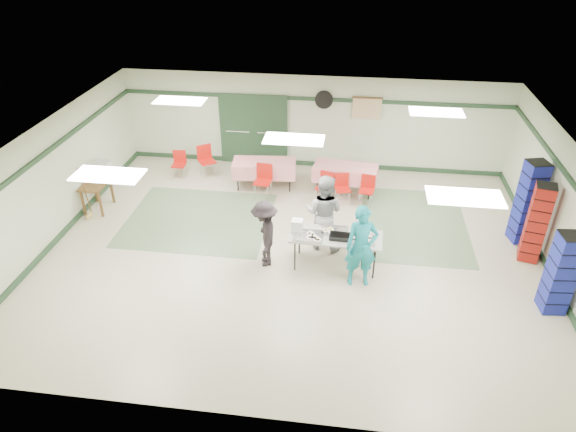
# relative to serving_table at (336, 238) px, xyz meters

# --- Properties ---
(floor) EXTENTS (11.00, 11.00, 0.00)m
(floor) POSITION_rel_serving_table_xyz_m (-0.96, 0.47, -0.72)
(floor) COLOR #BFB19A
(floor) RESTS_ON ground
(ceiling) EXTENTS (11.00, 11.00, 0.00)m
(ceiling) POSITION_rel_serving_table_xyz_m (-0.96, 0.47, 1.98)
(ceiling) COLOR silver
(ceiling) RESTS_ON wall_back
(wall_back) EXTENTS (11.00, 0.00, 11.00)m
(wall_back) POSITION_rel_serving_table_xyz_m (-0.96, 4.97, 0.63)
(wall_back) COLOR beige
(wall_back) RESTS_ON floor
(wall_front) EXTENTS (11.00, 0.00, 11.00)m
(wall_front) POSITION_rel_serving_table_xyz_m (-0.96, -4.03, 0.63)
(wall_front) COLOR beige
(wall_front) RESTS_ON floor
(wall_left) EXTENTS (0.00, 9.00, 9.00)m
(wall_left) POSITION_rel_serving_table_xyz_m (-6.46, 0.47, 0.63)
(wall_left) COLOR beige
(wall_left) RESTS_ON floor
(wall_right) EXTENTS (0.00, 9.00, 9.00)m
(wall_right) POSITION_rel_serving_table_xyz_m (4.54, 0.47, 0.63)
(wall_right) COLOR beige
(wall_right) RESTS_ON floor
(trim_back) EXTENTS (11.00, 0.06, 0.10)m
(trim_back) POSITION_rel_serving_table_xyz_m (-0.96, 4.94, 1.33)
(trim_back) COLOR #1F3A23
(trim_back) RESTS_ON wall_back
(baseboard_back) EXTENTS (11.00, 0.06, 0.12)m
(baseboard_back) POSITION_rel_serving_table_xyz_m (-0.96, 4.94, -0.66)
(baseboard_back) COLOR #1F3A23
(baseboard_back) RESTS_ON floor
(trim_left) EXTENTS (0.06, 9.00, 0.10)m
(trim_left) POSITION_rel_serving_table_xyz_m (-6.43, 0.47, 1.33)
(trim_left) COLOR #1F3A23
(trim_left) RESTS_ON wall_back
(baseboard_left) EXTENTS (0.06, 9.00, 0.12)m
(baseboard_left) POSITION_rel_serving_table_xyz_m (-6.43, 0.47, -0.66)
(baseboard_left) COLOR #1F3A23
(baseboard_left) RESTS_ON floor
(trim_right) EXTENTS (0.06, 9.00, 0.10)m
(trim_right) POSITION_rel_serving_table_xyz_m (4.51, 0.47, 1.33)
(trim_right) COLOR #1F3A23
(trim_right) RESTS_ON wall_back
(baseboard_right) EXTENTS (0.06, 9.00, 0.12)m
(baseboard_right) POSITION_rel_serving_table_xyz_m (4.51, 0.47, -0.66)
(baseboard_right) COLOR #1F3A23
(baseboard_right) RESTS_ON floor
(green_patch_a) EXTENTS (3.50, 3.00, 0.01)m
(green_patch_a) POSITION_rel_serving_table_xyz_m (-3.46, 1.47, -0.71)
(green_patch_a) COLOR #637E5C
(green_patch_a) RESTS_ON floor
(green_patch_b) EXTENTS (2.50, 3.50, 0.01)m
(green_patch_b) POSITION_rel_serving_table_xyz_m (1.84, 1.97, -0.71)
(green_patch_b) COLOR #637E5C
(green_patch_b) RESTS_ON floor
(double_door_left) EXTENTS (0.90, 0.06, 2.10)m
(double_door_left) POSITION_rel_serving_table_xyz_m (-3.16, 4.91, 0.33)
(double_door_left) COLOR gray
(double_door_left) RESTS_ON floor
(double_door_right) EXTENTS (0.90, 0.06, 2.10)m
(double_door_right) POSITION_rel_serving_table_xyz_m (-2.21, 4.91, 0.33)
(double_door_right) COLOR gray
(double_door_right) RESTS_ON floor
(door_frame) EXTENTS (2.00, 0.03, 2.15)m
(door_frame) POSITION_rel_serving_table_xyz_m (-2.69, 4.89, 0.33)
(door_frame) COLOR #1F3A23
(door_frame) RESTS_ON floor
(wall_fan) EXTENTS (0.50, 0.10, 0.50)m
(wall_fan) POSITION_rel_serving_table_xyz_m (-0.66, 4.91, 1.33)
(wall_fan) COLOR black
(wall_fan) RESTS_ON wall_back
(scroll_banner) EXTENTS (0.80, 0.02, 0.60)m
(scroll_banner) POSITION_rel_serving_table_xyz_m (0.54, 4.91, 1.13)
(scroll_banner) COLOR tan
(scroll_banner) RESTS_ON wall_back
(serving_table) EXTENTS (1.94, 0.86, 0.76)m
(serving_table) POSITION_rel_serving_table_xyz_m (0.00, 0.00, 0.00)
(serving_table) COLOR #A3A29E
(serving_table) RESTS_ON floor
(sheet_tray_right) EXTENTS (0.54, 0.42, 0.02)m
(sheet_tray_right) POSITION_rel_serving_table_xyz_m (0.53, -0.11, 0.05)
(sheet_tray_right) COLOR silver
(sheet_tray_right) RESTS_ON serving_table
(sheet_tray_mid) EXTENTS (0.55, 0.43, 0.02)m
(sheet_tray_mid) POSITION_rel_serving_table_xyz_m (-0.04, 0.16, 0.05)
(sheet_tray_mid) COLOR silver
(sheet_tray_mid) RESTS_ON serving_table
(sheet_tray_left) EXTENTS (0.63, 0.49, 0.02)m
(sheet_tray_left) POSITION_rel_serving_table_xyz_m (-0.58, -0.11, 0.05)
(sheet_tray_left) COLOR silver
(sheet_tray_left) RESTS_ON serving_table
(baking_pan) EXTENTS (0.46, 0.30, 0.08)m
(baking_pan) POSITION_rel_serving_table_xyz_m (0.08, -0.08, 0.08)
(baking_pan) COLOR black
(baking_pan) RESTS_ON serving_table
(foam_box_stack) EXTENTS (0.24, 0.22, 0.27)m
(foam_box_stack) POSITION_rel_serving_table_xyz_m (-0.83, 0.09, 0.18)
(foam_box_stack) COLOR white
(foam_box_stack) RESTS_ON serving_table
(volunteer_teal) EXTENTS (0.71, 0.52, 1.77)m
(volunteer_teal) POSITION_rel_serving_table_xyz_m (0.52, -0.52, 0.17)
(volunteer_teal) COLOR #137986
(volunteer_teal) RESTS_ON floor
(volunteer_grey) EXTENTS (1.00, 0.86, 1.79)m
(volunteer_grey) POSITION_rel_serving_table_xyz_m (-0.32, 0.69, 0.18)
(volunteer_grey) COLOR gray
(volunteer_grey) RESTS_ON floor
(volunteer_dark) EXTENTS (0.75, 1.07, 1.50)m
(volunteer_dark) POSITION_rel_serving_table_xyz_m (-1.50, -0.11, 0.03)
(volunteer_dark) COLOR black
(volunteer_dark) RESTS_ON floor
(dining_table_a) EXTENTS (1.75, 0.94, 0.77)m
(dining_table_a) POSITION_rel_serving_table_xyz_m (0.07, 3.42, -0.15)
(dining_table_a) COLOR red
(dining_table_a) RESTS_ON floor
(dining_table_b) EXTENTS (1.76, 0.91, 0.77)m
(dining_table_b) POSITION_rel_serving_table_xyz_m (-2.13, 3.42, -0.15)
(dining_table_b) COLOR red
(dining_table_b) RESTS_ON floor
(chair_a) EXTENTS (0.45, 0.45, 0.79)m
(chair_a) POSITION_rel_serving_table_xyz_m (0.02, 2.84, -0.24)
(chair_a) COLOR red
(chair_a) RESTS_ON floor
(chair_b) EXTENTS (0.48, 0.48, 0.81)m
(chair_b) POSITION_rel_serving_table_xyz_m (-0.42, 2.84, -0.23)
(chair_b) COLOR red
(chair_b) RESTS_ON floor
(chair_c) EXTENTS (0.42, 0.42, 0.79)m
(chair_c) POSITION_rel_serving_table_xyz_m (0.67, 2.84, -0.24)
(chair_c) COLOR red
(chair_c) RESTS_ON floor
(chair_d) EXTENTS (0.47, 0.47, 0.92)m
(chair_d) POSITION_rel_serving_table_xyz_m (-2.05, 2.85, -0.15)
(chair_d) COLOR red
(chair_d) RESTS_ON floor
(chair_loose_a) EXTENTS (0.59, 0.59, 0.91)m
(chair_loose_a) POSITION_rel_serving_table_xyz_m (-3.90, 3.89, -0.16)
(chair_loose_a) COLOR red
(chair_loose_a) RESTS_ON floor
(chair_loose_b) EXTENTS (0.39, 0.39, 0.78)m
(chair_loose_b) POSITION_rel_serving_table_xyz_m (-4.62, 3.69, -0.24)
(chair_loose_b) COLOR red
(chair_loose_b) RESTS_ON floor
(crate_stack_blue_a) EXTENTS (0.53, 0.53, 1.99)m
(crate_stack_blue_a) POSITION_rel_serving_table_xyz_m (4.19, 1.57, 0.28)
(crate_stack_blue_a) COLOR navy
(crate_stack_blue_a) RESTS_ON floor
(crate_stack_red) EXTENTS (0.48, 0.48, 1.82)m
(crate_stack_red) POSITION_rel_serving_table_xyz_m (4.19, 0.82, 0.19)
(crate_stack_red) COLOR #9A0F0F
(crate_stack_red) RESTS_ON floor
(crate_stack_blue_b) EXTENTS (0.47, 0.47, 1.69)m
(crate_stack_blue_b) POSITION_rel_serving_table_xyz_m (4.19, -0.86, 0.13)
(crate_stack_blue_b) COLOR navy
(crate_stack_blue_b) RESTS_ON floor
(printer_table) EXTENTS (0.59, 0.89, 0.74)m
(printer_table) POSITION_rel_serving_table_xyz_m (-6.11, 1.64, -0.08)
(printer_table) COLOR brown
(printer_table) RESTS_ON floor
(office_printer) EXTENTS (0.54, 0.50, 0.37)m
(office_printer) POSITION_rel_serving_table_xyz_m (-6.11, 2.08, 0.21)
(office_printer) COLOR #A5A5A1
(office_printer) RESTS_ON printer_table
(broom) EXTENTS (0.07, 0.22, 1.36)m
(broom) POSITION_rel_serving_table_xyz_m (-6.19, 1.25, -0.01)
(broom) COLOR brown
(broom) RESTS_ON floor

